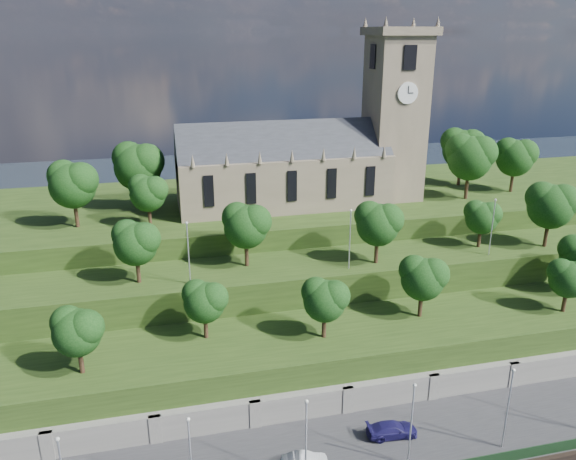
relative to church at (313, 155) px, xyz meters
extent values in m
cube|color=#2D2D30|center=(-0.79, -39.98, -21.52)|extent=(160.00, 12.00, 2.00)
cube|color=slate|center=(-0.79, -33.98, -20.02)|extent=(160.00, 2.00, 5.00)
cube|color=slate|center=(-35.79, -34.78, -20.02)|extent=(1.20, 0.60, 5.00)
cube|color=slate|center=(-25.79, -34.78, -20.02)|extent=(1.20, 0.60, 5.00)
cube|color=slate|center=(-15.79, -34.78, -20.02)|extent=(1.20, 0.60, 5.00)
cube|color=slate|center=(-5.79, -34.78, -20.02)|extent=(1.20, 0.60, 5.00)
cube|color=slate|center=(4.21, -34.78, -20.02)|extent=(1.20, 0.60, 5.00)
cube|color=slate|center=(14.21, -34.78, -20.02)|extent=(1.20, 0.60, 5.00)
cube|color=#253C14|center=(-0.79, -27.98, -18.52)|extent=(160.00, 12.00, 8.00)
cube|color=#253C14|center=(-0.79, -16.98, -16.52)|extent=(160.00, 10.00, 12.00)
cube|color=#253C14|center=(-0.79, 4.02, -15.02)|extent=(160.00, 32.00, 15.00)
cube|color=#71634F|center=(-4.79, 0.02, -3.52)|extent=(32.00, 12.00, 8.00)
cube|color=#27292F|center=(-4.79, 0.02, 0.48)|extent=(32.00, 10.18, 10.18)
cone|color=#71634F|center=(-18.79, -5.98, 1.38)|extent=(0.70, 0.70, 1.80)
cone|color=#71634F|center=(-14.12, -5.98, 1.38)|extent=(0.70, 0.70, 1.80)
cone|color=#71634F|center=(-9.46, -5.98, 1.38)|extent=(0.70, 0.70, 1.80)
cone|color=#71634F|center=(-4.79, -5.98, 1.38)|extent=(0.70, 0.70, 1.80)
cone|color=#71634F|center=(-0.12, -5.98, 1.38)|extent=(0.70, 0.70, 1.80)
cone|color=#71634F|center=(4.54, -5.98, 1.38)|extent=(0.70, 0.70, 1.80)
cone|color=#71634F|center=(9.21, -5.98, 1.38)|extent=(0.70, 0.70, 1.80)
cube|color=black|center=(-16.79, -6.06, -3.02)|extent=(1.40, 0.25, 4.50)
cube|color=black|center=(-10.79, -6.06, -3.02)|extent=(1.40, 0.25, 4.50)
cube|color=black|center=(-4.79, -6.06, -3.02)|extent=(1.40, 0.25, 4.50)
cube|color=black|center=(1.21, -6.06, -3.02)|extent=(1.40, 0.25, 4.50)
cube|color=black|center=(7.21, -6.06, -3.02)|extent=(1.40, 0.25, 4.50)
cube|color=#71634F|center=(13.21, 0.02, 4.98)|extent=(8.00, 8.00, 25.00)
cube|color=#71634F|center=(13.21, 0.02, 18.08)|extent=(9.20, 9.20, 1.20)
cone|color=#71634F|center=(9.21, -3.98, 19.28)|extent=(0.80, 0.80, 1.60)
cone|color=#71634F|center=(9.21, 4.02, 19.28)|extent=(0.80, 0.80, 1.60)
cone|color=#71634F|center=(17.21, -3.98, 19.28)|extent=(0.80, 0.80, 1.60)
cone|color=#71634F|center=(17.21, 4.02, 19.28)|extent=(0.80, 0.80, 1.60)
cube|color=black|center=(13.21, -4.06, 14.48)|extent=(2.00, 0.25, 3.50)
cube|color=black|center=(13.21, 4.10, 14.48)|extent=(2.00, 0.25, 3.50)
cube|color=black|center=(9.13, 0.02, 14.48)|extent=(0.25, 2.00, 3.50)
cube|color=black|center=(17.29, 0.02, 14.48)|extent=(0.25, 2.00, 3.50)
cylinder|color=white|center=(13.21, -4.10, 9.48)|extent=(3.20, 0.30, 3.20)
cylinder|color=white|center=(17.33, 0.02, 9.48)|extent=(0.30, 3.20, 3.20)
cube|color=black|center=(13.21, -4.28, 9.98)|extent=(0.12, 0.05, 1.10)
cube|color=black|center=(13.61, -4.28, 9.48)|extent=(0.80, 0.05, 0.12)
cylinder|color=#301E12|center=(-32.56, -29.98, -12.97)|extent=(0.50, 0.50, 3.10)
sphere|color=#0F340E|center=(-32.56, -29.98, -9.98)|extent=(4.82, 4.82, 4.82)
sphere|color=#0F340E|center=(-31.59, -30.47, -9.26)|extent=(3.61, 3.61, 3.61)
sphere|color=#0F340E|center=(-33.40, -29.38, -9.01)|extent=(3.37, 3.37, 3.37)
cylinder|color=#301E12|center=(-19.68, -25.98, -13.04)|extent=(0.49, 0.49, 2.97)
sphere|color=#0F340E|center=(-19.68, -25.98, -10.17)|extent=(4.62, 4.62, 4.62)
sphere|color=#0F340E|center=(-18.76, -26.45, -9.48)|extent=(3.46, 3.46, 3.46)
sphere|color=#0F340E|center=(-20.49, -25.41, -9.25)|extent=(3.23, 3.23, 3.23)
cylinder|color=#301E12|center=(-6.77, -28.98, -12.99)|extent=(0.50, 0.50, 3.06)
sphere|color=#0F340E|center=(-6.77, -28.98, -10.03)|extent=(4.76, 4.76, 4.76)
sphere|color=#0F340E|center=(-5.81, -29.46, -9.32)|extent=(3.57, 3.57, 3.57)
sphere|color=#0F340E|center=(-7.60, -28.39, -9.08)|extent=(3.33, 3.33, 3.33)
cylinder|color=#301E12|center=(5.97, -26.98, -12.86)|extent=(0.51, 0.51, 3.32)
sphere|color=#0F340E|center=(5.97, -26.98, -9.65)|extent=(5.17, 5.17, 5.17)
sphere|color=#0F340E|center=(7.00, -27.50, -8.87)|extent=(3.88, 3.88, 3.88)
sphere|color=#0F340E|center=(5.06, -26.34, -8.62)|extent=(3.62, 3.62, 3.62)
cylinder|color=#301E12|center=(23.71, -29.98, -13.06)|extent=(0.49, 0.49, 2.92)
sphere|color=#0F340E|center=(23.71, -29.98, -10.24)|extent=(4.54, 4.54, 4.54)
sphere|color=#0F340E|center=(22.91, -29.42, -9.33)|extent=(3.18, 3.18, 3.18)
sphere|color=#0F340E|center=(27.80, -25.31, -8.39)|extent=(3.76, 3.76, 3.76)
cylinder|color=#301E12|center=(-26.75, -17.98, -8.85)|extent=(0.51, 0.51, 3.35)
sphere|color=#0F340E|center=(-26.75, -17.98, -5.61)|extent=(5.21, 5.21, 5.21)
sphere|color=#0F340E|center=(-25.71, -18.51, -4.83)|extent=(3.91, 3.91, 3.91)
sphere|color=#0F340E|center=(-27.66, -17.33, -4.57)|extent=(3.65, 3.65, 3.65)
cylinder|color=#301E12|center=(-13.26, -15.98, -8.72)|extent=(0.52, 0.52, 3.61)
sphere|color=#0F340E|center=(-13.26, -15.98, -5.23)|extent=(5.61, 5.61, 5.61)
sphere|color=#0F340E|center=(-12.14, -16.55, -4.39)|extent=(4.21, 4.21, 4.21)
sphere|color=#0F340E|center=(-14.24, -15.28, -4.11)|extent=(3.93, 3.93, 3.93)
cylinder|color=#301E12|center=(3.30, -18.98, -8.75)|extent=(0.52, 0.52, 3.55)
sphere|color=#0F340E|center=(3.30, -18.98, -5.31)|extent=(5.52, 5.52, 5.52)
sphere|color=#0F340E|center=(4.41, -19.54, -4.49)|extent=(4.14, 4.14, 4.14)
sphere|color=#0F340E|center=(2.34, -18.29, -4.21)|extent=(3.87, 3.87, 3.87)
cylinder|color=#301E12|center=(19.49, -16.98, -9.08)|extent=(0.49, 0.49, 2.89)
sphere|color=#0F340E|center=(19.49, -16.98, -6.29)|extent=(4.49, 4.49, 4.49)
sphere|color=#0F340E|center=(20.39, -17.43, -5.61)|extent=(3.37, 3.37, 3.37)
sphere|color=#0F340E|center=(18.71, -16.42, -5.39)|extent=(3.15, 3.15, 3.15)
cylinder|color=#301E12|center=(28.63, -18.98, -8.53)|extent=(0.54, 0.54, 3.98)
sphere|color=#0F340E|center=(28.63, -18.98, -4.69)|extent=(6.19, 6.19, 6.19)
sphere|color=#0F340E|center=(29.87, -19.60, -3.76)|extent=(4.64, 4.64, 4.64)
sphere|color=#0F340E|center=(27.55, -18.21, -3.45)|extent=(4.33, 4.33, 4.33)
cylinder|color=#301E12|center=(-34.88, -3.98, -5.52)|extent=(0.54, 0.54, 4.01)
sphere|color=#0F340E|center=(-34.88, -3.98, -1.64)|extent=(6.24, 6.24, 6.24)
sphere|color=#0F340E|center=(-33.63, -4.61, -0.70)|extent=(4.68, 4.68, 4.68)
sphere|color=#0F340E|center=(-35.97, -3.20, -0.39)|extent=(4.37, 4.37, 4.37)
cylinder|color=#301E12|center=(-26.33, 2.02, -5.29)|extent=(0.56, 0.56, 4.46)
sphere|color=#0F340E|center=(-26.33, 2.02, -0.98)|extent=(6.94, 6.94, 6.94)
sphere|color=#0F340E|center=(-24.94, 1.32, 0.06)|extent=(5.20, 5.20, 5.20)
sphere|color=#0F340E|center=(-27.55, 2.88, 0.40)|extent=(4.85, 4.85, 4.85)
cylinder|color=#301E12|center=(-25.08, -5.98, -5.95)|extent=(0.50, 0.50, 3.14)
sphere|color=#0F340E|center=(-25.08, -5.98, -2.92)|extent=(4.88, 4.88, 4.88)
sphere|color=#0F340E|center=(-24.10, -6.47, -2.19)|extent=(3.66, 3.66, 3.66)
sphere|color=#0F340E|center=(-25.93, -5.37, -1.94)|extent=(3.42, 3.42, 3.42)
cylinder|color=#301E12|center=(24.68, -3.98, -5.27)|extent=(0.56, 0.56, 4.51)
sphere|color=#0F340E|center=(24.68, -3.98, -0.91)|extent=(7.01, 7.01, 7.01)
sphere|color=#0F340E|center=(26.08, -4.69, 0.14)|extent=(5.26, 5.26, 5.26)
sphere|color=#0F340E|center=(23.45, -3.11, 0.49)|extent=(4.91, 4.91, 4.91)
cylinder|color=#301E12|center=(27.93, 4.02, -5.36)|extent=(0.55, 0.55, 4.31)
sphere|color=#0F340E|center=(27.93, 4.02, -1.19)|extent=(6.71, 6.71, 6.71)
sphere|color=#0F340E|center=(29.28, 3.34, -0.19)|extent=(5.03, 5.03, 5.03)
sphere|color=#0F340E|center=(26.76, 4.85, 0.15)|extent=(4.70, 4.70, 4.70)
cylinder|color=#301E12|center=(34.30, -1.98, -5.57)|extent=(0.53, 0.53, 3.91)
sphere|color=#0F340E|center=(34.30, -1.98, -1.79)|extent=(6.08, 6.08, 6.08)
sphere|color=#0F340E|center=(35.51, -2.59, -0.88)|extent=(4.56, 4.56, 4.56)
sphere|color=#0F340E|center=(33.23, -1.22, -0.57)|extent=(4.26, 4.26, 4.26)
sphere|color=silver|center=(-32.79, -43.48, -11.76)|extent=(0.36, 0.36, 0.36)
sphere|color=silver|center=(-22.79, -43.48, -11.76)|extent=(0.36, 0.36, 0.36)
cylinder|color=#B2B2B7|center=(-12.79, -43.48, -16.20)|extent=(0.16, 0.16, 8.65)
sphere|color=silver|center=(-12.79, -43.48, -11.76)|extent=(0.36, 0.36, 0.36)
cylinder|color=#B2B2B7|center=(-2.79, -43.48, -16.20)|extent=(0.16, 0.16, 8.65)
sphere|color=silver|center=(-2.79, -43.48, -11.76)|extent=(0.36, 0.36, 0.36)
cylinder|color=#B2B2B7|center=(7.21, -43.48, -16.20)|extent=(0.16, 0.16, 8.65)
sphere|color=silver|center=(7.21, -43.48, -11.76)|extent=(0.36, 0.36, 0.36)
cylinder|color=#B2B2B7|center=(-20.79, -19.98, -6.72)|extent=(0.16, 0.16, 7.61)
sphere|color=silver|center=(-20.79, -19.98, -2.79)|extent=(0.36, 0.36, 0.36)
cylinder|color=#B2B2B7|center=(-0.79, -19.98, -6.72)|extent=(0.16, 0.16, 7.61)
sphere|color=silver|center=(-0.79, -19.98, -2.79)|extent=(0.36, 0.36, 0.36)
cylinder|color=#B2B2B7|center=(19.21, -19.98, -6.72)|extent=(0.16, 0.16, 7.61)
sphere|color=silver|center=(19.21, -19.98, -2.79)|extent=(0.36, 0.36, 0.36)
imported|color=#1B164E|center=(-2.67, -39.44, -19.77)|extent=(5.31, 2.48, 1.50)
camera|label=1|loc=(-23.72, -82.16, 17.99)|focal=35.00mm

